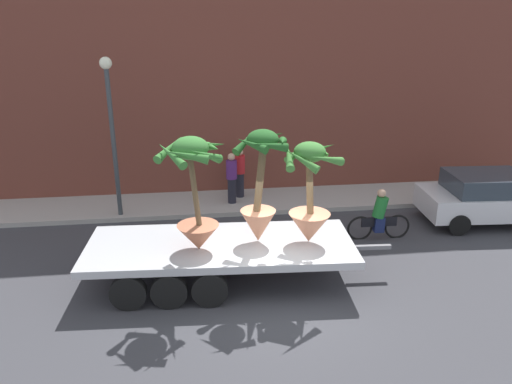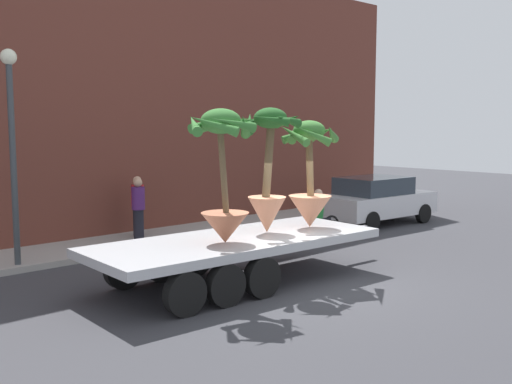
{
  "view_description": "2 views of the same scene",
  "coord_description": "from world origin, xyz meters",
  "px_view_note": "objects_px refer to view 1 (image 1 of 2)",
  "views": [
    {
      "loc": [
        -1.74,
        -9.53,
        6.06
      ],
      "look_at": [
        -0.26,
        1.88,
        1.93
      ],
      "focal_mm": 34.51,
      "sensor_mm": 36.0,
      "label": 1
    },
    {
      "loc": [
        -9.38,
        -8.27,
        3.36
      ],
      "look_at": [
        -0.1,
        1.66,
        1.8
      ],
      "focal_mm": 42.39,
      "sensor_mm": 36.0,
      "label": 2
    }
  ],
  "objects_px": {
    "flatbed_trailer": "(210,251)",
    "potted_palm_front": "(309,199)",
    "pedestrian_far_left": "(240,172)",
    "pedestrian_near_gate": "(232,177)",
    "street_lamp": "(111,118)",
    "cyclist": "(379,217)",
    "parked_car": "(489,197)",
    "potted_palm_middle": "(195,193)",
    "potted_palm_rear": "(260,190)"
  },
  "relations": [
    {
      "from": "potted_palm_middle",
      "to": "parked_car",
      "type": "relative_size",
      "value": 0.63
    },
    {
      "from": "potted_palm_front",
      "to": "pedestrian_near_gate",
      "type": "height_order",
      "value": "potted_palm_front"
    },
    {
      "from": "flatbed_trailer",
      "to": "potted_palm_rear",
      "type": "distance_m",
      "value": 1.92
    },
    {
      "from": "potted_palm_middle",
      "to": "pedestrian_near_gate",
      "type": "xyz_separation_m",
      "value": [
        1.22,
        5.08,
        -1.31
      ]
    },
    {
      "from": "pedestrian_far_left",
      "to": "potted_palm_rear",
      "type": "bearing_deg",
      "value": -90.43
    },
    {
      "from": "flatbed_trailer",
      "to": "street_lamp",
      "type": "relative_size",
      "value": 1.53
    },
    {
      "from": "potted_palm_front",
      "to": "parked_car",
      "type": "bearing_deg",
      "value": 22.97
    },
    {
      "from": "flatbed_trailer",
      "to": "cyclist",
      "type": "distance_m",
      "value": 5.19
    },
    {
      "from": "cyclist",
      "to": "pedestrian_near_gate",
      "type": "height_order",
      "value": "pedestrian_near_gate"
    },
    {
      "from": "potted_palm_front",
      "to": "pedestrian_far_left",
      "type": "xyz_separation_m",
      "value": [
        -1.09,
        5.56,
        -1.02
      ]
    },
    {
      "from": "cyclist",
      "to": "pedestrian_far_left",
      "type": "xyz_separation_m",
      "value": [
        -3.64,
        3.6,
        0.37
      ]
    },
    {
      "from": "flatbed_trailer",
      "to": "street_lamp",
      "type": "bearing_deg",
      "value": 122.34
    },
    {
      "from": "potted_palm_rear",
      "to": "pedestrian_far_left",
      "type": "xyz_separation_m",
      "value": [
        0.04,
        5.37,
        -1.23
      ]
    },
    {
      "from": "cyclist",
      "to": "parked_car",
      "type": "distance_m",
      "value": 3.84
    },
    {
      "from": "potted_palm_middle",
      "to": "potted_palm_front",
      "type": "bearing_deg",
      "value": 1.52
    },
    {
      "from": "potted_palm_front",
      "to": "cyclist",
      "type": "xyz_separation_m",
      "value": [
        2.56,
        1.96,
        -1.4
      ]
    },
    {
      "from": "flatbed_trailer",
      "to": "potted_palm_front",
      "type": "height_order",
      "value": "potted_palm_front"
    },
    {
      "from": "flatbed_trailer",
      "to": "potted_palm_front",
      "type": "distance_m",
      "value": 2.67
    },
    {
      "from": "pedestrian_far_left",
      "to": "street_lamp",
      "type": "distance_m",
      "value": 4.63
    },
    {
      "from": "potted_palm_front",
      "to": "pedestrian_near_gate",
      "type": "distance_m",
      "value": 5.3
    },
    {
      "from": "potted_palm_rear",
      "to": "cyclist",
      "type": "relative_size",
      "value": 1.47
    },
    {
      "from": "street_lamp",
      "to": "potted_palm_rear",
      "type": "bearing_deg",
      "value": -47.49
    },
    {
      "from": "parked_car",
      "to": "street_lamp",
      "type": "xyz_separation_m",
      "value": [
        -11.32,
        1.73,
        2.4
      ]
    },
    {
      "from": "cyclist",
      "to": "street_lamp",
      "type": "bearing_deg",
      "value": 162.03
    },
    {
      "from": "pedestrian_near_gate",
      "to": "street_lamp",
      "type": "bearing_deg",
      "value": -170.58
    },
    {
      "from": "potted_palm_rear",
      "to": "potted_palm_front",
      "type": "relative_size",
      "value": 1.11
    },
    {
      "from": "potted_palm_rear",
      "to": "parked_car",
      "type": "height_order",
      "value": "potted_palm_rear"
    },
    {
      "from": "cyclist",
      "to": "flatbed_trailer",
      "type": "bearing_deg",
      "value": -160.14
    },
    {
      "from": "potted_palm_middle",
      "to": "street_lamp",
      "type": "relative_size",
      "value": 0.55
    },
    {
      "from": "potted_palm_front",
      "to": "cyclist",
      "type": "distance_m",
      "value": 3.51
    },
    {
      "from": "flatbed_trailer",
      "to": "potted_palm_rear",
      "type": "height_order",
      "value": "potted_palm_rear"
    },
    {
      "from": "potted_palm_rear",
      "to": "parked_car",
      "type": "distance_m",
      "value": 7.99
    },
    {
      "from": "potted_palm_middle",
      "to": "cyclist",
      "type": "bearing_deg",
      "value": 21.39
    },
    {
      "from": "potted_palm_front",
      "to": "pedestrian_far_left",
      "type": "bearing_deg",
      "value": 101.04
    },
    {
      "from": "pedestrian_far_left",
      "to": "flatbed_trailer",
      "type": "bearing_deg",
      "value": -103.02
    },
    {
      "from": "cyclist",
      "to": "pedestrian_near_gate",
      "type": "bearing_deg",
      "value": 142.5
    },
    {
      "from": "cyclist",
      "to": "pedestrian_far_left",
      "type": "height_order",
      "value": "pedestrian_far_left"
    },
    {
      "from": "potted_palm_rear",
      "to": "pedestrian_far_left",
      "type": "relative_size",
      "value": 1.58
    },
    {
      "from": "potted_palm_rear",
      "to": "parked_car",
      "type": "xyz_separation_m",
      "value": [
        7.45,
        2.49,
        -1.45
      ]
    },
    {
      "from": "parked_car",
      "to": "pedestrian_near_gate",
      "type": "distance_m",
      "value": 8.08
    },
    {
      "from": "potted_palm_middle",
      "to": "street_lamp",
      "type": "xyz_separation_m",
      "value": [
        -2.37,
        4.48,
        0.88
      ]
    },
    {
      "from": "potted_palm_rear",
      "to": "street_lamp",
      "type": "xyz_separation_m",
      "value": [
        -3.87,
        4.22,
        0.96
      ]
    },
    {
      "from": "flatbed_trailer",
      "to": "pedestrian_near_gate",
      "type": "xyz_separation_m",
      "value": [
        0.92,
        4.81,
        0.27
      ]
    },
    {
      "from": "pedestrian_near_gate",
      "to": "potted_palm_middle",
      "type": "bearing_deg",
      "value": -103.48
    },
    {
      "from": "potted_palm_front",
      "to": "parked_car",
      "type": "distance_m",
      "value": 6.98
    },
    {
      "from": "pedestrian_far_left",
      "to": "parked_car",
      "type": "bearing_deg",
      "value": -21.25
    },
    {
      "from": "potted_palm_middle",
      "to": "street_lamp",
      "type": "distance_m",
      "value": 5.14
    },
    {
      "from": "pedestrian_near_gate",
      "to": "street_lamp",
      "type": "xyz_separation_m",
      "value": [
        -3.58,
        -0.59,
        2.19
      ]
    },
    {
      "from": "potted_palm_front",
      "to": "street_lamp",
      "type": "xyz_separation_m",
      "value": [
        -4.99,
        4.41,
        1.16
      ]
    },
    {
      "from": "potted_palm_middle",
      "to": "parked_car",
      "type": "xyz_separation_m",
      "value": [
        8.95,
        2.75,
        -1.52
      ]
    }
  ]
}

